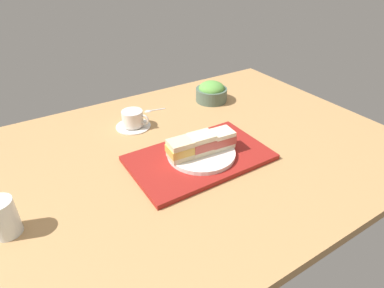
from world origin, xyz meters
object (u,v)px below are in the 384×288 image
object	(u,v)px
sandwich_near	(181,149)
teaspoon	(151,110)
sandwich_plate	(201,153)
coffee_cup	(133,120)
drinking_glass	(3,218)
sandwich_far	(221,139)
sandwich_middle	(201,143)
salad_bowl	(211,92)

from	to	relation	value
sandwich_near	teaspoon	bearing A→B (deg)	77.76
sandwich_plate	coffee_cup	size ratio (longest dim) A/B	1.66
drinking_glass	teaspoon	size ratio (longest dim) A/B	1.10
sandwich_plate	drinking_glass	size ratio (longest dim) A/B	2.23
sandwich_far	coffee_cup	xyz separation A→B (cm)	(-16.28, 31.13, -2.79)
sandwich_middle	salad_bowl	bearing A→B (deg)	50.78
sandwich_far	teaspoon	distance (cm)	40.22
salad_bowl	coffee_cup	size ratio (longest dim) A/B	1.03
sandwich_plate	sandwich_middle	size ratio (longest dim) A/B	2.65
sandwich_plate	drinking_glass	bearing A→B (deg)	-179.18
sandwich_plate	sandwich_near	distance (cm)	7.73
drinking_glass	salad_bowl	bearing A→B (deg)	22.91
sandwich_far	sandwich_near	bearing A→B (deg)	174.67
sandwich_middle	teaspoon	bearing A→B (deg)	87.83
sandwich_middle	salad_bowl	world-z (taller)	sandwich_middle
sandwich_middle	drinking_glass	size ratio (longest dim) A/B	0.84
sandwich_plate	teaspoon	world-z (taller)	sandwich_plate
sandwich_plate	sandwich_far	bearing A→B (deg)	-5.33
drinking_glass	teaspoon	xyz separation A→B (cm)	(55.97, 39.65, -4.36)
teaspoon	sandwich_near	bearing A→B (deg)	-102.24
drinking_glass	teaspoon	world-z (taller)	drinking_glass
sandwich_far	coffee_cup	size ratio (longest dim) A/B	0.65
sandwich_middle	sandwich_far	xyz separation A→B (cm)	(6.83, -0.64, -0.31)
sandwich_far	coffee_cup	bearing A→B (deg)	117.61
sandwich_near	drinking_glass	world-z (taller)	drinking_glass
sandwich_far	teaspoon	bearing A→B (deg)	97.72
sandwich_near	coffee_cup	size ratio (longest dim) A/B	0.65
salad_bowl	teaspoon	world-z (taller)	salad_bowl
sandwich_middle	teaspoon	size ratio (longest dim) A/B	0.93
teaspoon	sandwich_plate	bearing A→B (deg)	-92.17
sandwich_far	salad_bowl	size ratio (longest dim) A/B	0.63
sandwich_middle	salad_bowl	xyz separation A→B (cm)	(27.74, 33.98, -2.01)
sandwich_near	teaspoon	xyz separation A→B (cm)	(8.30, 38.24, -5.46)
sandwich_near	sandwich_middle	world-z (taller)	sandwich_middle
sandwich_near	sandwich_far	distance (cm)	13.72
sandwich_middle	drinking_glass	xyz separation A→B (cm)	(-54.50, -0.78, -1.21)
sandwich_middle	sandwich_far	world-z (taller)	sandwich_middle
sandwich_far	drinking_glass	world-z (taller)	drinking_glass
sandwich_middle	coffee_cup	distance (cm)	32.07
sandwich_far	teaspoon	size ratio (longest dim) A/B	0.97
sandwich_middle	sandwich_plate	bearing A→B (deg)	0.00
coffee_cup	sandwich_plate	bearing A→B (deg)	-72.77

